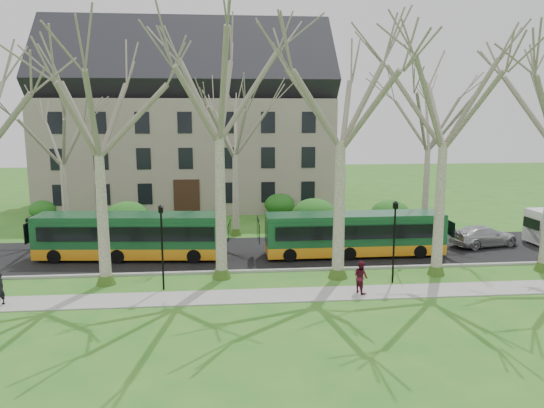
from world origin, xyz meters
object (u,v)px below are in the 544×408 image
Objects in this scene: bus_follow at (354,234)px; pedestrian_b at (361,277)px; sedan at (484,236)px; bus_lead at (131,236)px.

pedestrian_b is (-1.36, -6.80, -0.56)m from bus_follow.
pedestrian_b is at bearing 114.59° from sedan.
bus_lead reaches higher than sedan.
pedestrian_b reaches higher than sedan.
bus_lead reaches higher than bus_follow.
bus_follow is 9.35m from sedan.
sedan is (9.21, 1.47, -0.70)m from bus_follow.
bus_follow is at bearing 85.60° from sedan.
bus_lead is 6.91× the size of pedestrian_b.
bus_follow is at bearing 2.49° from bus_lead.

